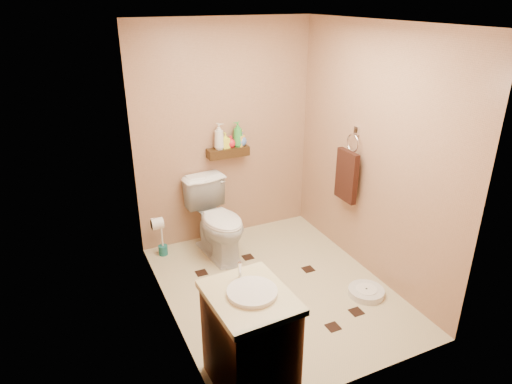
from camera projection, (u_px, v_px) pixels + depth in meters
name	position (u px, v px, depth m)	size (l,w,h in m)	color
ground	(276.00, 288.00, 4.37)	(2.50, 2.50, 0.00)	#BBAE88
wall_back	(225.00, 134.00, 4.93)	(2.00, 0.04, 2.40)	#A87C60
wall_front	(371.00, 237.00, 2.86)	(2.00, 0.04, 2.40)	#A87C60
wall_left	(163.00, 191.00, 3.51)	(0.04, 2.50, 2.40)	#A87C60
wall_right	(373.00, 156.00, 4.28)	(0.04, 2.50, 2.40)	#A87C60
ceiling	(281.00, 22.00, 3.41)	(2.00, 2.50, 0.02)	white
wall_shelf	(228.00, 152.00, 4.94)	(0.46, 0.14, 0.10)	#3E2711
floor_accents	(279.00, 289.00, 4.36)	(1.16, 1.43, 0.01)	black
toilet	(218.00, 220.00, 4.80)	(0.46, 0.80, 0.82)	white
vanity	(250.00, 339.00, 3.15)	(0.56, 0.66, 0.90)	brown
bathroom_scale	(366.00, 292.00, 4.27)	(0.36, 0.36, 0.07)	silver
toilet_brush	(162.00, 242.00, 4.89)	(0.10, 0.10, 0.43)	#196462
towel_ring	(347.00, 174.00, 4.56)	(0.12, 0.30, 0.76)	silver
toilet_paper	(157.00, 224.00, 4.31)	(0.12, 0.11, 0.12)	silver
bottle_a	(219.00, 136.00, 4.82)	(0.11, 0.11, 0.28)	silver
bottle_b	(226.00, 141.00, 4.88)	(0.08, 0.08, 0.17)	yellow
bottle_c	(231.00, 141.00, 4.91)	(0.10, 0.10, 0.13)	red
bottle_d	(238.00, 134.00, 4.91)	(0.11, 0.11, 0.27)	green
bottle_e	(240.00, 138.00, 4.94)	(0.08, 0.08, 0.18)	#FFCD54
bottle_f	(241.00, 139.00, 4.95)	(0.12, 0.12, 0.15)	#5079C8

